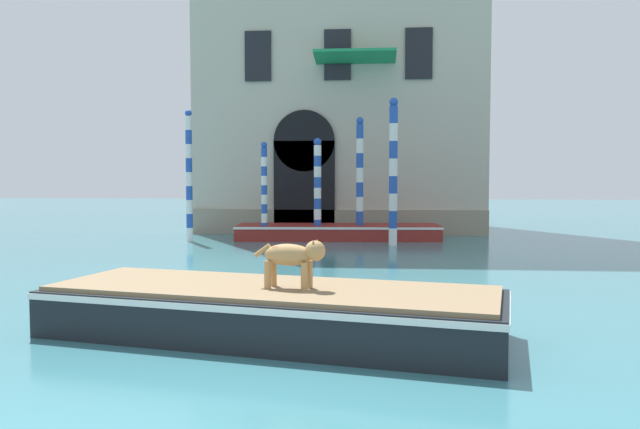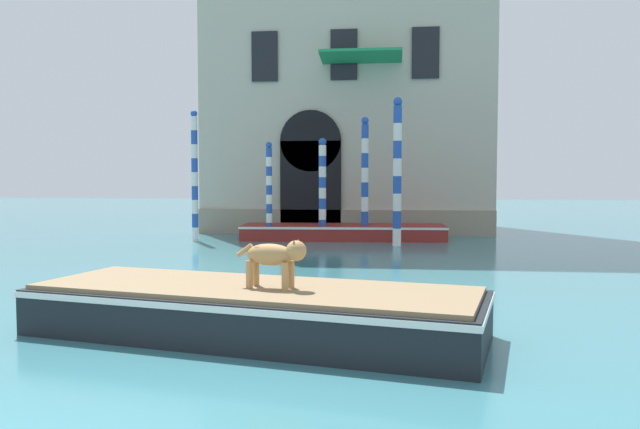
% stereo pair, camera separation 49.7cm
% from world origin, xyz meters
% --- Properties ---
extents(palazzo_left, '(11.17, 7.40, 18.74)m').
position_xyz_m(palazzo_left, '(1.48, 22.86, 9.35)').
color(palazzo_left, '#BCB29E').
rests_on(palazzo_left, ground_plane).
extents(boat_foreground, '(6.43, 3.32, 0.68)m').
position_xyz_m(boat_foreground, '(1.47, 4.70, 0.36)').
color(boat_foreground, black).
rests_on(boat_foreground, ground_plane).
extents(dog_on_deck, '(0.98, 0.44, 0.66)m').
position_xyz_m(dog_on_deck, '(1.79, 4.56, 1.11)').
color(dog_on_deck, tan).
rests_on(dog_on_deck, boat_foreground).
extents(boat_moored_near_palazzo, '(7.08, 2.19, 0.51)m').
position_xyz_m(boat_moored_near_palazzo, '(1.61, 18.02, 0.27)').
color(boat_moored_near_palazzo, maroon).
rests_on(boat_moored_near_palazzo, ground_plane).
extents(mooring_pole_0, '(0.22, 0.22, 4.39)m').
position_xyz_m(mooring_pole_0, '(-3.31, 16.90, 2.21)').
color(mooring_pole_0, white).
rests_on(mooring_pole_0, ground_plane).
extents(mooring_pole_1, '(0.21, 0.21, 3.34)m').
position_xyz_m(mooring_pole_1, '(-0.81, 17.15, 1.69)').
color(mooring_pole_1, white).
rests_on(mooring_pole_1, ground_plane).
extents(mooring_pole_2, '(0.26, 0.26, 3.48)m').
position_xyz_m(mooring_pole_2, '(0.95, 17.55, 1.76)').
color(mooring_pole_2, white).
rests_on(mooring_pole_2, ground_plane).
extents(mooring_pole_3, '(0.25, 0.25, 4.20)m').
position_xyz_m(mooring_pole_3, '(2.37, 17.84, 2.12)').
color(mooring_pole_3, white).
rests_on(mooring_pole_3, ground_plane).
extents(mooring_pole_4, '(0.28, 0.28, 4.63)m').
position_xyz_m(mooring_pole_4, '(3.45, 16.23, 2.34)').
color(mooring_pole_4, white).
rests_on(mooring_pole_4, ground_plane).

